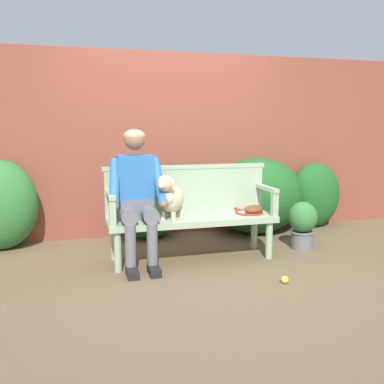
# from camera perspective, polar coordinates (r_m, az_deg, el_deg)

# --- Properties ---
(ground_plane) EXTENTS (40.00, 40.00, 0.00)m
(ground_plane) POSITION_cam_1_polar(r_m,az_deg,el_deg) (4.38, 0.00, -8.95)
(ground_plane) COLOR brown
(brick_garden_fence) EXTENTS (8.00, 0.30, 2.21)m
(brick_garden_fence) POSITION_cam_1_polar(r_m,az_deg,el_deg) (5.38, -3.53, 6.37)
(brick_garden_fence) COLOR brown
(brick_garden_fence) RESTS_ON ground
(hedge_bush_mid_left) EXTENTS (0.76, 0.47, 0.76)m
(hedge_bush_mid_left) POSITION_cam_1_polar(r_m,az_deg,el_deg) (5.08, -6.01, -2.07)
(hedge_bush_mid_left) COLOR #286B2D
(hedge_bush_mid_left) RESTS_ON ground
(hedge_bush_far_right) EXTENTS (1.19, 0.92, 0.94)m
(hedge_bush_far_right) POSITION_cam_1_polar(r_m,az_deg,el_deg) (5.37, 8.62, -0.53)
(hedge_bush_far_right) COLOR #1E5B23
(hedge_bush_far_right) RESTS_ON ground
(hedge_bush_far_left) EXTENTS (0.71, 0.47, 0.85)m
(hedge_bush_far_left) POSITION_cam_1_polar(r_m,az_deg,el_deg) (5.87, 16.06, -0.41)
(hedge_bush_far_left) COLOR #1E5B23
(hedge_bush_far_left) RESTS_ON ground
(garden_bench) EXTENTS (1.68, 0.49, 0.44)m
(garden_bench) POSITION_cam_1_polar(r_m,az_deg,el_deg) (4.28, 0.00, -4.09)
(garden_bench) COLOR #9EB793
(garden_bench) RESTS_ON ground
(bench_backrest) EXTENTS (1.72, 0.06, 0.50)m
(bench_backrest) POSITION_cam_1_polar(r_m,az_deg,el_deg) (4.43, -0.74, 0.47)
(bench_backrest) COLOR #9EB793
(bench_backrest) RESTS_ON garden_bench
(bench_armrest_left_end) EXTENTS (0.06, 0.49, 0.28)m
(bench_armrest_left_end) POSITION_cam_1_polar(r_m,az_deg,el_deg) (4.01, -10.79, -1.35)
(bench_armrest_left_end) COLOR #9EB793
(bench_armrest_left_end) RESTS_ON garden_bench
(bench_armrest_right_end) EXTENTS (0.06, 0.49, 0.28)m
(bench_armrest_right_end) POSITION_cam_1_polar(r_m,az_deg,el_deg) (4.43, 10.36, -0.37)
(bench_armrest_right_end) COLOR #9EB793
(bench_armrest_right_end) RESTS_ON garden_bench
(person_seated) EXTENTS (0.56, 0.65, 1.31)m
(person_seated) POSITION_cam_1_polar(r_m,az_deg,el_deg) (4.10, -7.45, -0.01)
(person_seated) COLOR black
(person_seated) RESTS_ON ground
(dog_on_bench) EXTENTS (0.37, 0.41, 0.44)m
(dog_on_bench) POSITION_cam_1_polar(r_m,az_deg,el_deg) (4.12, -2.91, -0.62)
(dog_on_bench) COLOR beige
(dog_on_bench) RESTS_ON garden_bench
(tennis_racket) EXTENTS (0.38, 0.58, 0.03)m
(tennis_racket) POSITION_cam_1_polar(r_m,az_deg,el_deg) (4.49, 7.40, -2.65)
(tennis_racket) COLOR red
(tennis_racket) RESTS_ON garden_bench
(baseball_glove) EXTENTS (0.27, 0.24, 0.09)m
(baseball_glove) POSITION_cam_1_polar(r_m,az_deg,el_deg) (4.45, 8.26, -2.32)
(baseball_glove) COLOR brown
(baseball_glove) RESTS_ON garden_bench
(tennis_ball) EXTENTS (0.07, 0.07, 0.07)m
(tennis_ball) POSITION_cam_1_polar(r_m,az_deg,el_deg) (3.81, 12.32, -11.41)
(tennis_ball) COLOR #CCDB33
(tennis_ball) RESTS_ON ground
(potted_plant) EXTENTS (0.31, 0.31, 0.52)m
(potted_plant) POSITION_cam_1_polar(r_m,az_deg,el_deg) (4.82, 14.61, -4.03)
(potted_plant) COLOR slate
(potted_plant) RESTS_ON ground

